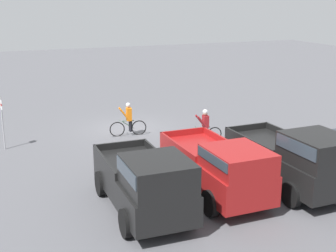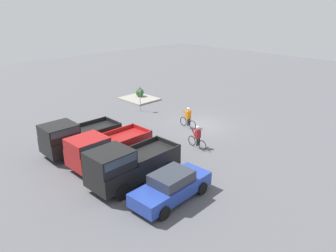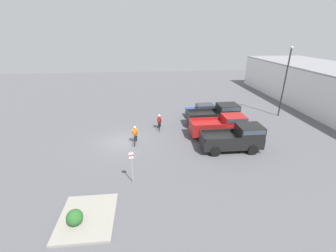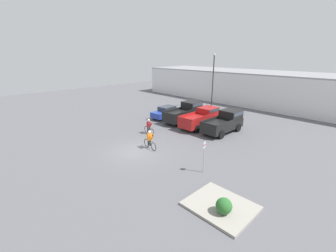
# 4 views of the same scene
# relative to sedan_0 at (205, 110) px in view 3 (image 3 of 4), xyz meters

# --- Properties ---
(ground_plane) EXTENTS (80.00, 80.00, 0.00)m
(ground_plane) POSITION_rel_sedan_0_xyz_m (5.90, -9.37, -0.77)
(ground_plane) COLOR #56565B
(sedan_0) EXTENTS (2.05, 4.58, 1.53)m
(sedan_0) POSITION_rel_sedan_0_xyz_m (0.00, 0.00, 0.00)
(sedan_0) COLOR #233D9E
(sedan_0) RESTS_ON ground_plane
(pickup_truck_0) EXTENTS (2.35, 5.47, 2.34)m
(pickup_truck_0) POSITION_rel_sedan_0_xyz_m (2.79, 0.60, 0.44)
(pickup_truck_0) COLOR black
(pickup_truck_0) RESTS_ON ground_plane
(pickup_truck_1) EXTENTS (2.22, 5.29, 2.10)m
(pickup_truck_1) POSITION_rel_sedan_0_xyz_m (5.60, 0.12, 0.34)
(pickup_truck_1) COLOR maroon
(pickup_truck_1) RESTS_ON ground_plane
(pickup_truck_2) EXTENTS (2.30, 5.19, 2.23)m
(pickup_truck_2) POSITION_rel_sedan_0_xyz_m (8.41, 0.56, 0.39)
(pickup_truck_2) COLOR black
(pickup_truck_2) RESTS_ON ground_plane
(cyclist_0) EXTENTS (1.87, 0.50, 1.71)m
(cyclist_0) POSITION_rel_sedan_0_xyz_m (6.27, -8.17, 0.05)
(cyclist_0) COLOR black
(cyclist_0) RESTS_ON ground_plane
(cyclist_1) EXTENTS (1.78, 0.50, 1.64)m
(cyclist_1) POSITION_rel_sedan_0_xyz_m (3.22, -5.74, 0.05)
(cyclist_1) COLOR black
(cyclist_1) RESTS_ON ground_plane
(fire_lane_sign) EXTENTS (0.09, 0.30, 2.42)m
(fire_lane_sign) POSITION_rel_sedan_0_xyz_m (12.19, -8.18, 0.69)
(fire_lane_sign) COLOR #9E9EA3
(fire_lane_sign) RESTS_ON ground_plane
(lamppost) EXTENTS (0.36, 0.36, 8.10)m
(lamppost) POSITION_rel_sedan_0_xyz_m (0.66, 9.06, 3.89)
(lamppost) COLOR #2D2823
(lamppost) RESTS_ON ground_plane
(curb_island) EXTENTS (3.49, 3.00, 0.15)m
(curb_island) POSITION_rel_sedan_0_xyz_m (15.21, -10.56, -0.69)
(curb_island) COLOR gray
(curb_island) RESTS_ON ground_plane
(shrub) EXTENTS (0.86, 0.86, 0.86)m
(shrub) POSITION_rel_sedan_0_xyz_m (15.68, -11.03, -0.19)
(shrub) COLOR #286028
(shrub) RESTS_ON curb_island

